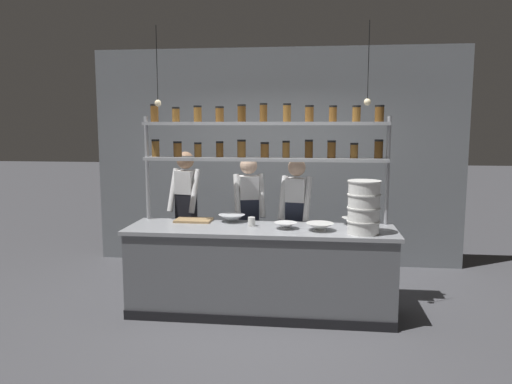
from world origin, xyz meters
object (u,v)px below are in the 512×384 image
spice_shelf_unit (265,144)px  container_stack (364,207)px  prep_bowl_near_left (320,227)px  prep_bowl_center_back (286,226)px  chef_right (296,218)px  cutting_board (194,220)px  prep_bowl_near_right (232,218)px  chef_left (186,209)px  serving_cup_front (252,222)px  prep_bowl_center_front (355,221)px  chef_center (249,215)px

spice_shelf_unit → container_stack: size_ratio=5.10×
prep_bowl_near_left → prep_bowl_center_back: bearing=171.3°
chef_right → cutting_board: 1.18m
prep_bowl_near_right → spice_shelf_unit: bearing=9.4°
chef_left → prep_bowl_center_back: chef_left is taller
spice_shelf_unit → prep_bowl_near_left: bearing=-34.1°
chef_left → prep_bowl_near_right: 0.85m
cutting_board → serving_cup_front: (0.67, -0.18, 0.04)m
spice_shelf_unit → prep_bowl_center_front: bearing=-3.5°
spice_shelf_unit → cutting_board: (-0.78, -0.08, -0.84)m
chef_left → prep_bowl_center_front: (2.00, -0.54, 0.00)m
spice_shelf_unit → container_stack: 1.29m
spice_shelf_unit → chef_right: bearing=39.7°
prep_bowl_near_left → prep_bowl_near_right: bearing=160.0°
chef_left → chef_center: size_ratio=1.03×
prep_bowl_center_back → serving_cup_front: size_ratio=2.51×
prep_bowl_near_left → container_stack: bearing=-12.1°
prep_bowl_center_back → prep_bowl_near_left: bearing=-8.7°
chef_right → prep_bowl_center_back: (-0.08, -0.64, 0.04)m
prep_bowl_near_left → serving_cup_front: (-0.72, 0.14, 0.01)m
cutting_board → prep_bowl_center_front: bearing=0.7°
chef_center → prep_bowl_near_right: size_ratio=5.48×
prep_bowl_center_front → chef_right: bearing=152.0°
chef_left → prep_bowl_near_left: size_ratio=5.80×
prep_bowl_center_front → serving_cup_front: serving_cup_front is taller
chef_right → chef_left: bearing=-176.2°
chef_right → prep_bowl_near_left: chef_right is taller
spice_shelf_unit → prep_bowl_center_front: spice_shelf_unit is taller
prep_bowl_near_left → prep_bowl_near_right: size_ratio=0.97×
spice_shelf_unit → chef_left: spice_shelf_unit is taller
prep_bowl_near_right → serving_cup_front: (0.25, -0.21, 0.01)m
chef_left → prep_bowl_near_left: bearing=-16.6°
container_stack → cutting_board: size_ratio=1.32×
spice_shelf_unit → chef_left: bearing=154.7°
chef_center → chef_right: size_ratio=1.01×
chef_left → prep_bowl_near_right: chef_left is taller
prep_bowl_near_left → prep_bowl_near_right: prep_bowl_near_right is taller
chef_right → prep_bowl_near_right: bearing=-141.7°
serving_cup_front → prep_bowl_near_left: bearing=-11.2°
container_stack → prep_bowl_center_front: 0.50m
chef_left → chef_right: bearing=3.8°
prep_bowl_center_back → prep_bowl_near_right: size_ratio=0.82×
prep_bowl_near_right → prep_bowl_center_back: bearing=-25.8°
spice_shelf_unit → chef_center: 0.96m
container_stack → chef_left: bearing=154.4°
prep_bowl_near_right → chef_right: bearing=26.0°
container_stack → prep_bowl_center_back: (-0.77, 0.14, -0.23)m
spice_shelf_unit → chef_left: (-1.02, 0.48, -0.82)m
prep_bowl_center_back → serving_cup_front: bearing=166.3°
cutting_board → serving_cup_front: serving_cup_front is taller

